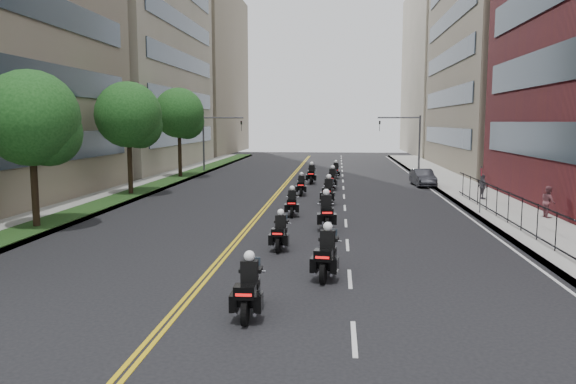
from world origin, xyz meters
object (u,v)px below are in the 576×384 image
motorcycle_6 (301,186)px  motorcycle_9 (336,171)px  motorcycle_1 (327,256)px  pedestrian_c (483,187)px  parked_sedan (423,178)px  motorcycle_2 (280,234)px  motorcycle_5 (328,192)px  motorcycle_7 (332,180)px  motorcycle_3 (326,213)px  motorcycle_8 (312,175)px  pedestrian_b (548,202)px  motorcycle_4 (292,204)px  motorcycle_0 (249,291)px

motorcycle_6 → motorcycle_9: 11.77m
motorcycle_1 → pedestrian_c: bearing=69.9°
motorcycle_6 → parked_sedan: (9.11, 6.34, 0.04)m
motorcycle_6 → parked_sedan: size_ratio=0.53×
motorcycle_6 → motorcycle_2: bearing=-89.7°
motorcycle_5 → motorcycle_6: bearing=120.3°
motorcycle_2 → motorcycle_7: motorcycle_7 is taller
motorcycle_2 → motorcycle_6: motorcycle_2 is taller
motorcycle_3 → parked_sedan: (7.15, 18.41, -0.08)m
motorcycle_2 → motorcycle_8: (0.10, 23.79, 0.07)m
motorcycle_2 → motorcycle_5: motorcycle_5 is taller
pedestrian_b → motorcycle_4: bearing=86.8°
motorcycle_8 → pedestrian_b: bearing=-49.9°
motorcycle_0 → motorcycle_6: (-0.23, 24.13, -0.04)m
motorcycle_3 → pedestrian_b: bearing=13.3°
motorcycle_2 → pedestrian_b: pedestrian_b is taller
motorcycle_1 → motorcycle_6: size_ratio=1.13×
motorcycle_3 → pedestrian_c: motorcycle_3 is taller
motorcycle_4 → motorcycle_8: (0.28, 15.87, 0.06)m
motorcycle_6 → pedestrian_c: 11.77m
motorcycle_9 → motorcycle_7: bearing=-88.8°
motorcycle_7 → parked_sedan: bearing=29.1°
motorcycle_1 → parked_sedan: bearing=82.5°
motorcycle_1 → motorcycle_0: bearing=-110.0°
parked_sedan → motorcycle_5: bearing=-128.5°
motorcycle_4 → motorcycle_7: 12.25m
motorcycle_3 → motorcycle_5: motorcycle_3 is taller
motorcycle_4 → motorcycle_9: motorcycle_9 is taller
motorcycle_5 → pedestrian_c: bearing=17.6°
motorcycle_5 → motorcycle_9: bearing=93.9°
motorcycle_2 → motorcycle_7: size_ratio=0.89×
pedestrian_b → motorcycle_3: bearing=104.3°
motorcycle_2 → motorcycle_1: bearing=-62.3°
motorcycle_0 → pedestrian_c: (11.37, 22.17, 0.26)m
motorcycle_3 → motorcycle_9: bearing=85.7°
motorcycle_5 → pedestrian_c: size_ratio=1.61×
motorcycle_0 → motorcycle_6: motorcycle_0 is taller
pedestrian_b → motorcycle_5: bearing=65.4°
motorcycle_3 → motorcycle_4: motorcycle_3 is taller
parked_sedan → motorcycle_3: bearing=-115.2°
motorcycle_3 → pedestrian_b: motorcycle_3 is taller
motorcycle_3 → motorcycle_8: motorcycle_3 is taller
motorcycle_9 → pedestrian_b: 22.98m
motorcycle_2 → motorcycle_9: motorcycle_9 is taller
motorcycle_4 → motorcycle_9: size_ratio=0.98×
motorcycle_5 → motorcycle_9: motorcycle_5 is taller
motorcycle_2 → pedestrian_c: 18.40m
motorcycle_6 → motorcycle_8: size_ratio=0.89×
motorcycle_8 → parked_sedan: motorcycle_8 is taller
motorcycle_2 → motorcycle_4: (-0.19, 7.92, 0.01)m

